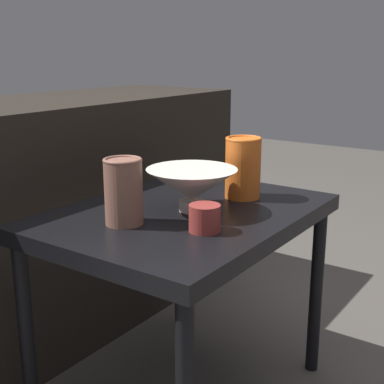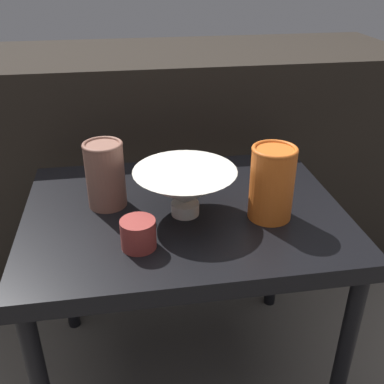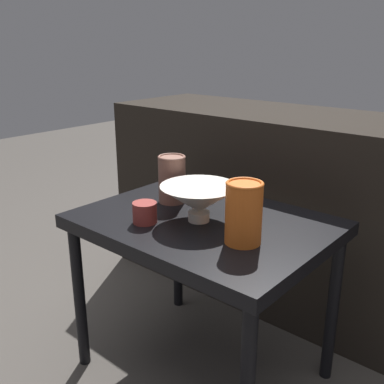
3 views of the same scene
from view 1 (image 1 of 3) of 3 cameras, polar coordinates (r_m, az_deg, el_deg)
table at (r=1.34m, az=-0.86°, el=-4.23°), size 0.71×0.54×0.53m
couch_backdrop at (r=1.78m, az=-16.90°, el=-3.18°), size 1.62×0.50×0.76m
bowl at (r=1.30m, az=0.07°, el=0.76°), size 0.22×0.22×0.11m
vase_textured_left at (r=1.21m, az=-7.31°, el=0.16°), size 0.09×0.09×0.15m
vase_colorful_right at (r=1.42m, az=5.46°, el=2.69°), size 0.10×0.10×0.16m
cup at (r=1.16m, az=1.36°, el=-2.80°), size 0.07×0.07×0.06m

